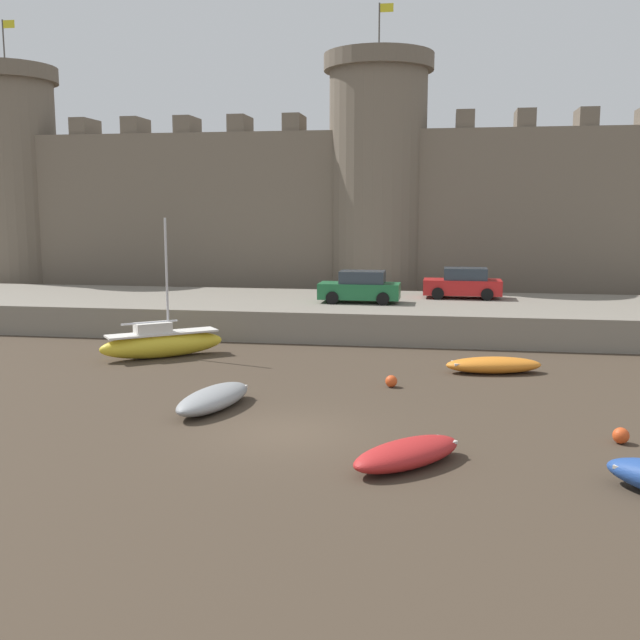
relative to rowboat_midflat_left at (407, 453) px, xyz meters
name	(u,v)px	position (x,y,z in m)	size (l,w,h in m)	color
ground_plane	(287,433)	(-3.49, 2.21, -0.34)	(160.00, 160.00, 0.00)	#423528
quay_road	(360,315)	(-3.49, 20.77, 0.40)	(61.88, 10.00, 1.47)	gray
castle	(377,199)	(-3.49, 29.86, 6.46)	(56.63, 6.75, 18.54)	#706354
rowboat_midflat_left	(407,453)	(0.00, 0.00, 0.00)	(3.19, 3.34, 0.64)	red
rowboat_foreground_left	(493,365)	(2.73, 11.02, -0.01)	(3.83, 1.92, 0.62)	orange
sailboat_foreground_right	(162,343)	(-10.91, 11.81, 0.30)	(4.91, 4.20, 5.86)	yellow
rowboat_midflat_right	(213,398)	(-6.28, 4.25, 0.02)	(2.16, 3.93, 0.69)	gray
mooring_buoy_near_channel	(621,436)	(5.57, 2.73, -0.12)	(0.44, 0.44, 0.44)	#E04C1E
mooring_buoy_near_shore	(391,381)	(-0.97, 8.10, -0.12)	(0.43, 0.43, 0.43)	#E04C1E
car_quay_east	(360,287)	(-3.42, 19.97, 1.91)	(4.10, 1.89, 1.62)	#1E6638
car_quay_centre_west	(463,284)	(1.79, 22.73, 1.91)	(4.10, 1.89, 1.62)	red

